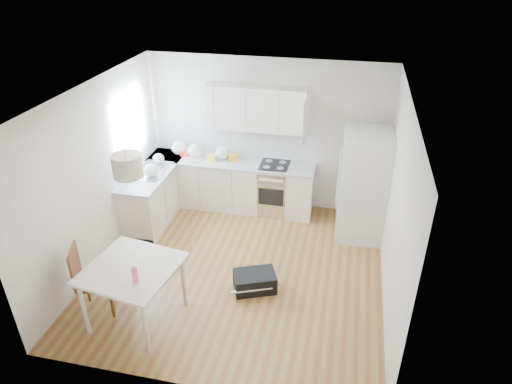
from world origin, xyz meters
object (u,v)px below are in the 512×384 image
refrigerator (364,186)px  gym_bag (255,281)px  dining_chair (96,279)px  dining_table (132,274)px

refrigerator → gym_bag: size_ratio=3.08×
dining_chair → dining_table: bearing=-26.7°
gym_bag → dining_chair: bearing=-179.1°
dining_table → dining_chair: dining_chair is taller
refrigerator → dining_table: refrigerator is taller
dining_table → gym_bag: (1.36, 0.88, -0.61)m
dining_chair → gym_bag: 2.14m
refrigerator → dining_chair: size_ratio=1.76×
refrigerator → dining_chair: (-3.35, -2.62, -0.39)m
gym_bag → refrigerator: bearing=29.5°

